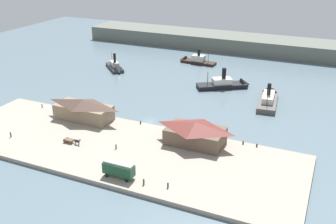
% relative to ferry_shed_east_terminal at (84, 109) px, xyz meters
% --- Properties ---
extents(ground_plane, '(320.00, 320.00, 0.00)m').
position_rel_ferry_shed_east_terminal_xyz_m(ground_plane, '(20.16, 9.42, -4.84)').
color(ground_plane, slate).
extents(quay_promenade, '(110.00, 36.00, 1.20)m').
position_rel_ferry_shed_east_terminal_xyz_m(quay_promenade, '(20.16, -12.58, -4.24)').
color(quay_promenade, '#9E9384').
rests_on(quay_promenade, ground).
extents(seawall_edge, '(110.00, 0.80, 1.00)m').
position_rel_ferry_shed_east_terminal_xyz_m(seawall_edge, '(20.16, 5.82, -4.34)').
color(seawall_edge, gray).
rests_on(seawall_edge, ground).
extents(ferry_shed_east_terminal, '(20.02, 8.84, 7.18)m').
position_rel_ferry_shed_east_terminal_xyz_m(ferry_shed_east_terminal, '(0.00, 0.00, 0.00)').
color(ferry_shed_east_terminal, '#847056').
rests_on(ferry_shed_east_terminal, quay_promenade).
extents(ferry_shed_central_terminal, '(17.43, 10.69, 6.93)m').
position_rel_ferry_shed_east_terminal_xyz_m(ferry_shed_central_terminal, '(40.89, -0.93, -0.12)').
color(ferry_shed_central_terminal, brown).
rests_on(ferry_shed_central_terminal, quay_promenade).
extents(street_tram, '(8.40, 2.83, 4.35)m').
position_rel_ferry_shed_east_terminal_xyz_m(street_tram, '(29.42, -26.39, -1.11)').
color(street_tram, '#1E4C2D').
rests_on(street_tram, quay_promenade).
extents(horse_cart, '(5.99, 1.69, 1.87)m').
position_rel_ferry_shed_east_terminal_xyz_m(horse_cart, '(6.82, -16.17, -2.72)').
color(horse_cart, brown).
rests_on(horse_cart, quay_promenade).
extents(pedestrian_walking_west, '(0.43, 0.43, 1.76)m').
position_rel_ferry_shed_east_terminal_xyz_m(pedestrian_walking_west, '(36.80, -26.80, -2.84)').
color(pedestrian_walking_west, '#4C3D33').
rests_on(pedestrian_walking_west, quay_promenade).
extents(pedestrian_near_west_shed, '(0.44, 0.44, 1.76)m').
position_rel_ferry_shed_east_terminal_xyz_m(pedestrian_near_west_shed, '(-13.03, -20.55, -2.84)').
color(pedestrian_near_west_shed, '#4C3D33').
rests_on(pedestrian_near_west_shed, quay_promenade).
extents(pedestrian_near_cart, '(0.39, 0.39, 1.59)m').
position_rel_ferry_shed_east_terminal_xyz_m(pedestrian_near_cart, '(20.88, -13.69, -2.91)').
color(pedestrian_near_cart, '#4C3D33').
rests_on(pedestrian_near_cart, quay_promenade).
extents(pedestrian_at_waters_edge, '(0.39, 0.39, 1.59)m').
position_rel_ferry_shed_east_terminal_xyz_m(pedestrian_at_waters_edge, '(42.89, -25.60, -2.91)').
color(pedestrian_at_waters_edge, '#232328').
rests_on(pedestrian_at_waters_edge, quay_promenade).
extents(pedestrian_standing_center, '(0.39, 0.39, 1.59)m').
position_rel_ferry_shed_east_terminal_xyz_m(pedestrian_standing_center, '(-20.19, 2.12, -2.91)').
color(pedestrian_standing_center, '#6B5B4C').
rests_on(pedestrian_standing_center, quay_promenade).
extents(mooring_post_west, '(0.44, 0.44, 0.90)m').
position_rel_ferry_shed_east_terminal_xyz_m(mooring_post_west, '(54.35, 4.29, -3.19)').
color(mooring_post_west, black).
rests_on(mooring_post_west, quay_promenade).
extents(mooring_post_center_west, '(0.44, 0.44, 0.90)m').
position_rel_ferry_shed_east_terminal_xyz_m(mooring_post_center_west, '(58.48, 4.35, -3.19)').
color(mooring_post_center_west, black).
rests_on(mooring_post_center_west, quay_promenade).
extents(mooring_post_east, '(0.44, 0.44, 0.90)m').
position_rel_ferry_shed_east_terminal_xyz_m(mooring_post_east, '(19.49, 4.41, -3.19)').
color(mooring_post_east, black).
rests_on(mooring_post_east, quay_promenade).
extents(ferry_outer_harbor, '(8.87, 22.85, 10.62)m').
position_rel_ferry_shed_east_terminal_xyz_m(ferry_outer_harbor, '(54.42, 44.44, -3.35)').
color(ferry_outer_harbor, '#514C47').
rests_on(ferry_outer_harbor, ground).
extents(ferry_departing_north, '(15.94, 15.83, 9.79)m').
position_rel_ferry_shed_east_terminal_xyz_m(ferry_departing_north, '(-21.17, 55.76, -3.57)').
color(ferry_departing_north, '#23282D').
rests_on(ferry_departing_north, ground).
extents(ferry_approaching_east, '(22.54, 17.41, 10.59)m').
position_rel_ferry_shed_east_terminal_xyz_m(ferry_approaching_east, '(35.52, 54.18, -3.35)').
color(ferry_approaching_east, black).
rests_on(ferry_approaching_east, ground).
extents(ferry_mid_harbor, '(20.03, 6.82, 9.82)m').
position_rel_ferry_shed_east_terminal_xyz_m(ferry_mid_harbor, '(9.33, 83.32, -3.44)').
color(ferry_mid_harbor, black).
rests_on(ferry_mid_harbor, ground).
extents(far_headland, '(180.00, 24.00, 8.00)m').
position_rel_ferry_shed_east_terminal_xyz_m(far_headland, '(20.16, 119.42, -0.84)').
color(far_headland, '#60665B').
rests_on(far_headland, ground).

